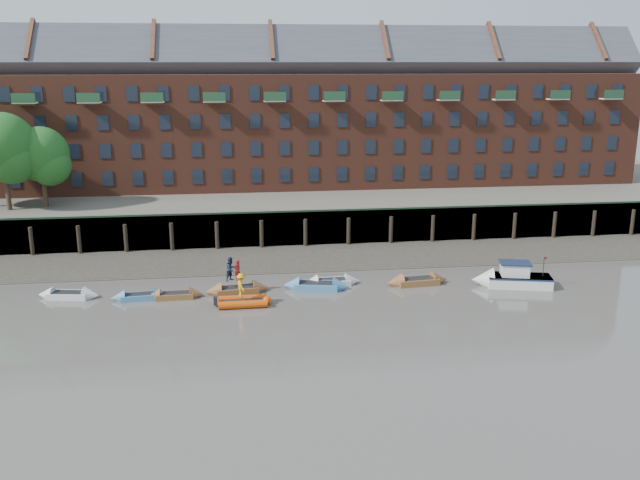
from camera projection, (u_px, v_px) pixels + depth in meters
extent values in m
plane|color=#5D5751|center=(311.00, 342.00, 41.06)|extent=(220.00, 220.00, 0.00)
cube|color=#3D382F|center=(287.00, 259.00, 58.32)|extent=(110.00, 8.00, 0.50)
cube|color=#4C4336|center=(290.00, 271.00, 55.06)|extent=(110.00, 1.60, 0.10)
cube|color=#2D2A26|center=(283.00, 229.00, 62.12)|extent=(110.00, 0.80, 3.20)
cylinder|color=black|center=(32.00, 242.00, 58.88)|extent=(0.36, 0.36, 2.60)
cylinder|color=black|center=(79.00, 240.00, 59.37)|extent=(0.36, 0.36, 2.60)
cylinder|color=black|center=(126.00, 239.00, 59.86)|extent=(0.36, 0.36, 2.60)
cylinder|color=black|center=(172.00, 237.00, 60.35)|extent=(0.36, 0.36, 2.60)
cylinder|color=black|center=(217.00, 236.00, 60.84)|extent=(0.36, 0.36, 2.60)
cylinder|color=black|center=(262.00, 234.00, 61.33)|extent=(0.36, 0.36, 2.60)
cylinder|color=black|center=(305.00, 233.00, 61.82)|extent=(0.36, 0.36, 2.60)
cylinder|color=black|center=(349.00, 232.00, 62.31)|extent=(0.36, 0.36, 2.60)
cylinder|color=black|center=(391.00, 230.00, 62.81)|extent=(0.36, 0.36, 2.60)
cylinder|color=black|center=(433.00, 229.00, 63.30)|extent=(0.36, 0.36, 2.60)
cylinder|color=black|center=(474.00, 228.00, 63.79)|extent=(0.36, 0.36, 2.60)
cylinder|color=black|center=(514.00, 226.00, 64.28)|extent=(0.36, 0.36, 2.60)
cylinder|color=black|center=(554.00, 225.00, 64.77)|extent=(0.36, 0.36, 2.60)
cylinder|color=black|center=(594.00, 224.00, 65.26)|extent=(0.36, 0.36, 2.60)
cylinder|color=black|center=(632.00, 223.00, 65.75)|extent=(0.36, 0.36, 2.60)
cube|color=#264C2D|center=(283.00, 212.00, 61.41)|extent=(110.00, 0.06, 0.10)
cube|color=#5E594D|center=(274.00, 200.00, 75.16)|extent=(110.00, 28.00, 3.20)
cube|color=brown|center=(272.00, 130.00, 74.17)|extent=(80.00, 10.00, 12.00)
cube|color=#42444C|center=(271.00, 62.00, 72.32)|extent=(80.60, 15.56, 15.56)
cube|color=black|center=(14.00, 181.00, 67.25)|extent=(1.10, 0.12, 1.50)
cube|color=black|center=(46.00, 180.00, 67.61)|extent=(1.10, 0.12, 1.50)
cube|color=black|center=(77.00, 179.00, 67.98)|extent=(1.10, 0.12, 1.50)
cube|color=black|center=(108.00, 179.00, 68.35)|extent=(1.10, 0.12, 1.50)
cube|color=black|center=(138.00, 178.00, 68.72)|extent=(1.10, 0.12, 1.50)
cube|color=black|center=(168.00, 177.00, 69.09)|extent=(1.10, 0.12, 1.50)
cube|color=black|center=(198.00, 177.00, 69.45)|extent=(1.10, 0.12, 1.50)
cube|color=black|center=(227.00, 176.00, 69.82)|extent=(1.10, 0.12, 1.50)
cube|color=black|center=(256.00, 176.00, 70.19)|extent=(1.10, 0.12, 1.50)
cube|color=black|center=(285.00, 175.00, 70.56)|extent=(1.10, 0.12, 1.50)
cube|color=black|center=(314.00, 174.00, 70.93)|extent=(1.10, 0.12, 1.50)
cube|color=black|center=(342.00, 174.00, 71.29)|extent=(1.10, 0.12, 1.50)
cube|color=black|center=(370.00, 173.00, 71.66)|extent=(1.10, 0.12, 1.50)
cube|color=black|center=(398.00, 173.00, 72.03)|extent=(1.10, 0.12, 1.50)
cube|color=black|center=(425.00, 172.00, 72.40)|extent=(1.10, 0.12, 1.50)
cube|color=black|center=(452.00, 172.00, 72.77)|extent=(1.10, 0.12, 1.50)
cube|color=black|center=(479.00, 171.00, 73.14)|extent=(1.10, 0.12, 1.50)
cube|color=black|center=(505.00, 170.00, 73.50)|extent=(1.10, 0.12, 1.50)
cube|color=black|center=(532.00, 170.00, 73.87)|extent=(1.10, 0.12, 1.50)
cube|color=black|center=(558.00, 169.00, 74.24)|extent=(1.10, 0.12, 1.50)
cube|color=black|center=(584.00, 169.00, 74.61)|extent=(1.10, 0.12, 1.50)
cube|color=black|center=(609.00, 168.00, 74.98)|extent=(1.10, 0.12, 1.50)
cube|color=black|center=(11.00, 153.00, 66.53)|extent=(1.10, 0.12, 1.50)
cube|color=black|center=(43.00, 152.00, 66.89)|extent=(1.10, 0.12, 1.50)
cube|color=black|center=(74.00, 151.00, 67.26)|extent=(1.10, 0.12, 1.50)
cube|color=black|center=(105.00, 151.00, 67.63)|extent=(1.10, 0.12, 1.50)
cube|color=black|center=(136.00, 151.00, 68.00)|extent=(1.10, 0.12, 1.50)
cube|color=black|center=(167.00, 150.00, 68.37)|extent=(1.10, 0.12, 1.50)
cube|color=black|center=(197.00, 150.00, 68.74)|extent=(1.10, 0.12, 1.50)
cube|color=black|center=(226.00, 149.00, 69.10)|extent=(1.10, 0.12, 1.50)
cube|color=black|center=(256.00, 149.00, 69.47)|extent=(1.10, 0.12, 1.50)
cube|color=black|center=(285.00, 148.00, 69.84)|extent=(1.10, 0.12, 1.50)
cube|color=black|center=(314.00, 148.00, 70.21)|extent=(1.10, 0.12, 1.50)
cube|color=black|center=(342.00, 147.00, 70.58)|extent=(1.10, 0.12, 1.50)
cube|color=black|center=(370.00, 147.00, 70.94)|extent=(1.10, 0.12, 1.50)
cube|color=black|center=(398.00, 146.00, 71.31)|extent=(1.10, 0.12, 1.50)
cube|color=black|center=(426.00, 146.00, 71.68)|extent=(1.10, 0.12, 1.50)
cube|color=black|center=(453.00, 145.00, 72.05)|extent=(1.10, 0.12, 1.50)
cube|color=black|center=(480.00, 145.00, 72.42)|extent=(1.10, 0.12, 1.50)
cube|color=black|center=(507.00, 145.00, 72.78)|extent=(1.10, 0.12, 1.50)
cube|color=black|center=(534.00, 144.00, 73.15)|extent=(1.10, 0.12, 1.50)
cube|color=black|center=(560.00, 144.00, 73.52)|extent=(1.10, 0.12, 1.50)
cube|color=black|center=(586.00, 143.00, 73.89)|extent=(1.10, 0.12, 1.50)
cube|color=black|center=(612.00, 143.00, 74.26)|extent=(1.10, 0.12, 1.50)
cube|color=black|center=(8.00, 124.00, 65.81)|extent=(1.10, 0.12, 1.50)
cube|color=black|center=(40.00, 123.00, 66.18)|extent=(1.10, 0.12, 1.50)
cube|color=black|center=(72.00, 123.00, 66.54)|extent=(1.10, 0.12, 1.50)
cube|color=black|center=(103.00, 123.00, 66.91)|extent=(1.10, 0.12, 1.50)
cube|color=black|center=(134.00, 122.00, 67.28)|extent=(1.10, 0.12, 1.50)
cube|color=black|center=(165.00, 122.00, 67.65)|extent=(1.10, 0.12, 1.50)
cube|color=black|center=(195.00, 122.00, 68.02)|extent=(1.10, 0.12, 1.50)
cube|color=black|center=(225.00, 121.00, 68.38)|extent=(1.10, 0.12, 1.50)
cube|color=black|center=(255.00, 121.00, 68.75)|extent=(1.10, 0.12, 1.50)
cube|color=black|center=(285.00, 121.00, 69.12)|extent=(1.10, 0.12, 1.50)
cube|color=black|center=(314.00, 120.00, 69.49)|extent=(1.10, 0.12, 1.50)
cube|color=black|center=(342.00, 120.00, 69.86)|extent=(1.10, 0.12, 1.50)
cube|color=black|center=(371.00, 120.00, 70.23)|extent=(1.10, 0.12, 1.50)
cube|color=black|center=(399.00, 119.00, 70.59)|extent=(1.10, 0.12, 1.50)
cube|color=black|center=(427.00, 119.00, 70.96)|extent=(1.10, 0.12, 1.50)
cube|color=black|center=(455.00, 119.00, 71.33)|extent=(1.10, 0.12, 1.50)
cube|color=black|center=(482.00, 119.00, 71.70)|extent=(1.10, 0.12, 1.50)
cube|color=black|center=(509.00, 118.00, 72.07)|extent=(1.10, 0.12, 1.50)
cube|color=black|center=(536.00, 118.00, 72.43)|extent=(1.10, 0.12, 1.50)
cube|color=black|center=(562.00, 118.00, 72.80)|extent=(1.10, 0.12, 1.50)
cube|color=black|center=(589.00, 117.00, 73.17)|extent=(1.10, 0.12, 1.50)
cube|color=black|center=(615.00, 117.00, 73.54)|extent=(1.10, 0.12, 1.50)
cube|color=black|center=(4.00, 94.00, 65.09)|extent=(1.10, 0.12, 1.50)
cube|color=black|center=(37.00, 94.00, 65.46)|extent=(1.10, 0.12, 1.50)
cube|color=black|center=(69.00, 94.00, 65.83)|extent=(1.10, 0.12, 1.50)
cube|color=black|center=(101.00, 94.00, 66.19)|extent=(1.10, 0.12, 1.50)
cube|color=black|center=(132.00, 94.00, 66.56)|extent=(1.10, 0.12, 1.50)
cube|color=black|center=(163.00, 93.00, 66.93)|extent=(1.10, 0.12, 1.50)
cube|color=black|center=(194.00, 93.00, 67.30)|extent=(1.10, 0.12, 1.50)
cube|color=black|center=(224.00, 93.00, 67.67)|extent=(1.10, 0.12, 1.50)
cube|color=black|center=(254.00, 93.00, 68.03)|extent=(1.10, 0.12, 1.50)
cube|color=black|center=(284.00, 93.00, 68.40)|extent=(1.10, 0.12, 1.50)
cube|color=black|center=(314.00, 93.00, 68.77)|extent=(1.10, 0.12, 1.50)
cube|color=black|center=(343.00, 92.00, 69.14)|extent=(1.10, 0.12, 1.50)
cube|color=black|center=(371.00, 92.00, 69.51)|extent=(1.10, 0.12, 1.50)
cube|color=black|center=(400.00, 92.00, 69.88)|extent=(1.10, 0.12, 1.50)
cube|color=black|center=(428.00, 92.00, 70.24)|extent=(1.10, 0.12, 1.50)
cube|color=black|center=(456.00, 92.00, 70.61)|extent=(1.10, 0.12, 1.50)
cube|color=black|center=(484.00, 92.00, 70.98)|extent=(1.10, 0.12, 1.50)
cube|color=black|center=(511.00, 91.00, 71.35)|extent=(1.10, 0.12, 1.50)
cube|color=black|center=(538.00, 91.00, 71.72)|extent=(1.10, 0.12, 1.50)
cube|color=black|center=(565.00, 91.00, 72.08)|extent=(1.10, 0.12, 1.50)
cube|color=black|center=(591.00, 91.00, 72.45)|extent=(1.10, 0.12, 1.50)
cube|color=black|center=(618.00, 91.00, 72.82)|extent=(1.10, 0.12, 1.50)
cylinder|color=#3A281C|center=(7.00, 184.00, 61.97)|extent=(0.44, 0.44, 4.75)
sphere|color=#225D1E|center=(2.00, 146.00, 61.06)|extent=(6.08, 6.08, 6.08)
cylinder|color=#3A281C|center=(44.00, 186.00, 63.39)|extent=(0.44, 0.44, 4.00)
sphere|color=#225D1E|center=(41.00, 154.00, 62.63)|extent=(5.12, 5.12, 5.12)
cube|color=silver|center=(69.00, 295.00, 48.66)|extent=(3.03, 1.74, 0.45)
cone|color=silver|center=(92.00, 295.00, 48.61)|extent=(1.31, 1.45, 1.29)
cone|color=silver|center=(46.00, 295.00, 48.72)|extent=(1.31, 1.45, 1.29)
cube|color=black|center=(68.00, 292.00, 48.61)|extent=(2.51, 1.34, 0.06)
cube|color=teal|center=(140.00, 296.00, 48.43)|extent=(2.70, 1.41, 0.41)
cone|color=teal|center=(162.00, 295.00, 48.75)|extent=(1.12, 1.26, 1.18)
cone|color=teal|center=(118.00, 298.00, 48.11)|extent=(1.12, 1.26, 1.18)
cube|color=black|center=(140.00, 294.00, 48.38)|extent=(2.24, 1.08, 0.06)
cube|color=brown|center=(175.00, 295.00, 48.65)|extent=(2.67, 1.27, 0.41)
cone|color=brown|center=(197.00, 294.00, 48.88)|extent=(1.06, 1.22, 1.19)
cone|color=brown|center=(153.00, 297.00, 48.41)|extent=(1.06, 1.22, 1.19)
cube|color=black|center=(175.00, 293.00, 48.60)|extent=(2.22, 0.96, 0.06)
cube|color=brown|center=(237.00, 290.00, 49.71)|extent=(3.19, 1.72, 0.48)
cone|color=brown|center=(261.00, 288.00, 50.13)|extent=(1.34, 1.51, 1.38)
cone|color=brown|center=(213.00, 292.00, 49.30)|extent=(1.34, 1.51, 1.38)
cube|color=black|center=(237.00, 287.00, 49.66)|extent=(2.64, 1.32, 0.06)
cube|color=teal|center=(316.00, 286.00, 50.57)|extent=(3.43, 2.05, 0.50)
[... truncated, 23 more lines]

